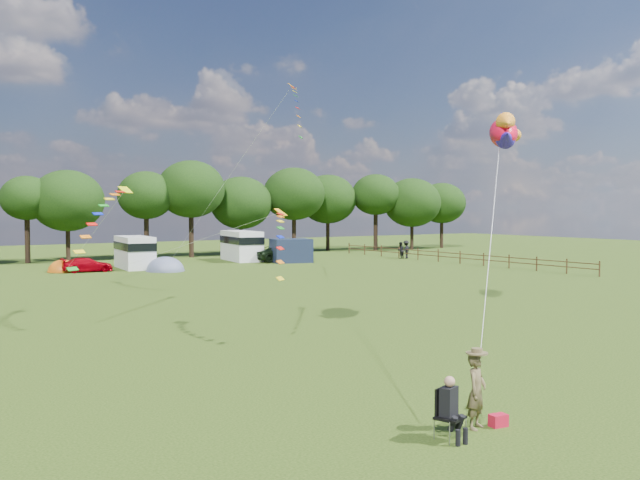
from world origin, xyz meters
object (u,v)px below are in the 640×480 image
kite_flyer (477,391)px  fish_kite (504,132)px  walker_b (406,249)px  car_d (281,253)px  car_c (87,265)px  camp_chair (448,401)px  tent_greyblue (165,271)px  walker_a (400,250)px  campervan_c (135,251)px  campervan_d (242,245)px  tent_orange (63,272)px

kite_flyer → fish_kite: 20.81m
kite_flyer → fish_kite: fish_kite is taller
fish_kite → walker_b: bearing=9.3°
car_d → walker_b: walker_b is taller
car_c → camp_chair: camp_chair is taller
tent_greyblue → walker_b: walker_b is taller
walker_a → walker_b: walker_b is taller
car_d → campervan_c: 14.77m
fish_kite → campervan_d: bearing=34.6°
car_c → walker_b: size_ratio=2.10×
car_d → tent_orange: size_ratio=2.07×
campervan_d → car_d: bearing=-127.6°
campervan_d → walker_a: bearing=-105.8°
car_d → camp_chair: (-23.71, -48.71, 0.10)m
car_d → campervan_d: 4.18m
walker_a → camp_chair: bearing=35.6°
campervan_d → walker_b: size_ratio=3.37×
kite_flyer → camp_chair: kite_flyer is taller
car_c → campervan_d: bearing=-71.0°
walker_a → tent_orange: bearing=-22.0°
car_d → camp_chair: bearing=156.2°
tent_greyblue → campervan_c: bearing=107.0°
campervan_c → walker_a: 27.11m
kite_flyer → walker_a: 56.76m
tent_greyblue → car_d: bearing=17.0°
car_c → walker_a: (31.28, -2.19, 0.27)m
camp_chair → walker_b: (36.47, 45.00, 0.05)m
campervan_c → tent_greyblue: bearing=-157.8°
car_d → fish_kite: size_ratio=1.52×
car_c → walker_b: bearing=-89.9°
car_c → camp_chair: (-4.55, -47.33, 0.29)m
tent_orange → kite_flyer: bearing=-92.1°
tent_greyblue → fish_kite: fish_kite is taller
campervan_c → tent_orange: 6.20m
campervan_d → camp_chair: campervan_d is taller
fish_kite → walker_a: (20.19, 32.38, -8.14)m
tent_orange → kite_flyer: size_ratio=1.53×
camp_chair → kite_flyer: bearing=-8.0°
kite_flyer → campervan_c: bearing=56.2°
kite_flyer → fish_kite: size_ratio=0.48×
tent_greyblue → fish_kite: bearing=-80.3°
car_c → tent_greyblue: bearing=-111.8°
campervan_d → tent_greyblue: size_ratio=1.79×
fish_kite → walker_b: (20.83, 32.24, -8.07)m
tent_greyblue → car_c: bearing=153.9°
tent_greyblue → walker_b: bearing=0.9°
walker_a → walker_b: 0.66m
tent_orange → fish_kite: size_ratio=0.73×
campervan_d → tent_greyblue: campervan_d is taller
car_c → campervan_c: (4.41, 1.29, 0.91)m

